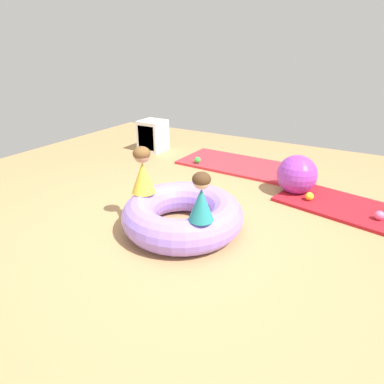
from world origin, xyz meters
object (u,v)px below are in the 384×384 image
child_in_yellow (143,171)px  storage_cube (152,136)px  play_ball_yellow (309,196)px  play_ball_pink (379,215)px  child_in_teal (201,197)px  inflatable_cushion (183,215)px  exercise_ball_large (297,175)px  play_ball_green (197,160)px

child_in_yellow → storage_cube: child_in_yellow is taller
play_ball_yellow → play_ball_pink: 0.79m
child_in_teal → child_in_yellow: bearing=136.3°
inflatable_cushion → storage_cube: 3.02m
child_in_yellow → storage_cube: bearing=-149.5°
child_in_yellow → exercise_ball_large: 2.07m
inflatable_cushion → play_ball_pink: 2.18m
inflatable_cushion → exercise_ball_large: bearing=63.0°
child_in_yellow → play_ball_green: 2.05m
play_ball_yellow → exercise_ball_large: bearing=135.7°
inflatable_cushion → play_ball_green: inflatable_cushion is taller
inflatable_cushion → child_in_teal: bearing=-37.1°
play_ball_green → exercise_ball_large: size_ratio=0.20×
child_in_yellow → play_ball_green: child_in_yellow is taller
play_ball_yellow → play_ball_pink: (0.78, -0.14, 0.00)m
storage_cube → play_ball_green: bearing=-16.3°
play_ball_pink → child_in_yellow: bearing=-151.3°
play_ball_green → play_ball_pink: 2.78m
play_ball_yellow → child_in_yellow: bearing=-137.3°
play_ball_yellow → storage_cube: size_ratio=0.18×
child_in_yellow → play_ball_pink: bearing=114.7°
child_in_yellow → play_ball_yellow: (1.50, 1.38, -0.51)m
play_ball_pink → exercise_ball_large: 1.09m
inflatable_cushion → play_ball_pink: (1.81, 1.21, -0.08)m
play_ball_yellow → child_in_teal: bearing=-112.0°
exercise_ball_large → child_in_yellow: bearing=-128.2°
play_ball_yellow → exercise_ball_large: (-0.23, 0.23, 0.17)m
child_in_yellow → child_in_teal: 0.87m
child_in_teal → play_ball_pink: child_in_teal is taller
inflatable_cushion → play_ball_yellow: 1.69m
play_ball_pink → storage_cube: storage_cube is taller
play_ball_pink → play_ball_yellow: bearing=170.1°
child_in_teal → exercise_ball_large: (0.43, 1.85, -0.31)m
child_in_teal → storage_cube: (-2.40, 2.52, -0.30)m
play_ball_green → exercise_ball_large: exercise_ball_large is taller
play_ball_pink → exercise_ball_large: exercise_ball_large is taller
child_in_yellow → play_ball_yellow: size_ratio=4.94×
child_in_teal → storage_cube: 3.49m
child_in_yellow → storage_cube: size_ratio=0.91×
child_in_yellow → play_ball_pink: 2.65m
inflatable_cushion → play_ball_green: size_ratio=12.03×
play_ball_yellow → exercise_ball_large: exercise_ball_large is taller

